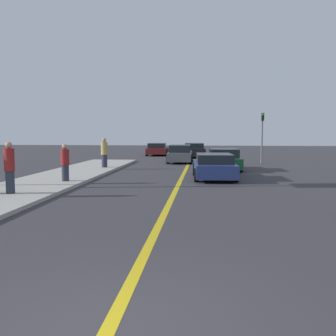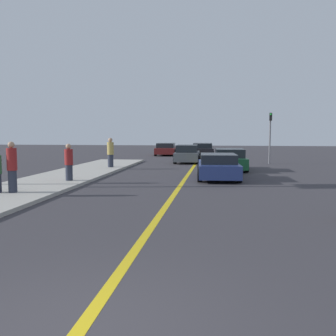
# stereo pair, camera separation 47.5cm
# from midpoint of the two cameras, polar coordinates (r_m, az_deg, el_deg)

# --- Properties ---
(ground_plane) EXTENTS (120.00, 120.00, 0.00)m
(ground_plane) POSITION_cam_midpoint_polar(r_m,az_deg,el_deg) (4.66, -10.88, -23.92)
(ground_plane) COLOR #38353A
(road_center_line) EXTENTS (0.20, 60.00, 0.01)m
(road_center_line) POSITION_cam_midpoint_polar(r_m,az_deg,el_deg) (22.00, 4.07, -0.46)
(road_center_line) COLOR gold
(road_center_line) RESTS_ON ground_plane
(sidewalk_left) EXTENTS (3.45, 24.80, 0.13)m
(sidewalk_left) POSITION_cam_midpoint_polar(r_m,az_deg,el_deg) (17.90, -16.22, -1.83)
(sidewalk_left) COLOR #ADA89E
(sidewalk_left) RESTS_ON ground_plane
(car_near_right_lane) EXTENTS (2.19, 4.29, 1.23)m
(car_near_right_lane) POSITION_cam_midpoint_polar(r_m,az_deg,el_deg) (18.43, 8.38, 0.21)
(car_near_right_lane) COLOR navy
(car_near_right_lane) RESTS_ON ground_plane
(car_ahead_center) EXTENTS (2.10, 3.98, 1.29)m
(car_ahead_center) POSITION_cam_midpoint_polar(r_m,az_deg,el_deg) (22.76, 9.94, 1.23)
(car_ahead_center) COLOR #144728
(car_ahead_center) RESTS_ON ground_plane
(car_far_distant) EXTENTS (1.89, 4.07, 1.33)m
(car_far_distant) POSITION_cam_midpoint_polar(r_m,az_deg,el_deg) (28.08, 3.45, 2.13)
(car_far_distant) COLOR #4C5156
(car_far_distant) RESTS_ON ground_plane
(car_parked_left_lot) EXTENTS (2.11, 4.16, 1.29)m
(car_parked_left_lot) POSITION_cam_midpoint_polar(r_m,az_deg,el_deg) (33.80, 5.70, 2.69)
(car_parked_left_lot) COLOR black
(car_parked_left_lot) RESTS_ON ground_plane
(car_oncoming_far) EXTENTS (2.15, 4.08, 1.20)m
(car_oncoming_far) POSITION_cam_midpoint_polar(r_m,az_deg,el_deg) (36.82, 0.08, 2.87)
(car_oncoming_far) COLOR maroon
(car_oncoming_far) RESTS_ON ground_plane
(pedestrian_mid_group) EXTENTS (0.35, 0.35, 1.82)m
(pedestrian_mid_group) POSITION_cam_midpoint_polar(r_m,az_deg,el_deg) (14.29, -21.80, 0.15)
(pedestrian_mid_group) COLOR #282D3D
(pedestrian_mid_group) RESTS_ON sidewalk_left
(pedestrian_far_standing) EXTENTS (0.37, 0.37, 1.63)m
(pedestrian_far_standing) POSITION_cam_midpoint_polar(r_m,az_deg,el_deg) (17.10, -14.11, 0.86)
(pedestrian_far_standing) COLOR #282D3D
(pedestrian_far_standing) RESTS_ON sidewalk_left
(pedestrian_by_sign) EXTENTS (0.40, 0.40, 1.80)m
(pedestrian_by_sign) POSITION_cam_midpoint_polar(r_m,az_deg,el_deg) (23.22, -8.18, 2.34)
(pedestrian_by_sign) COLOR #282D3D
(pedestrian_by_sign) RESTS_ON sidewalk_left
(traffic_light) EXTENTS (0.18, 0.40, 3.64)m
(traffic_light) POSITION_cam_midpoint_polar(r_m,az_deg,el_deg) (27.89, 15.77, 5.25)
(traffic_light) COLOR slate
(traffic_light) RESTS_ON ground_plane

